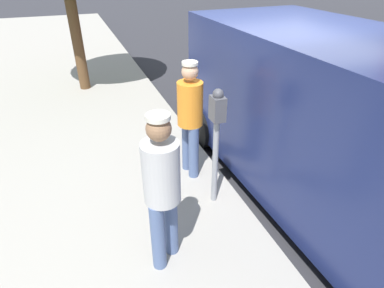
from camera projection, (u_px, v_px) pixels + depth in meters
name	position (u px, v px, depth m)	size (l,w,h in m)	color
ground_plane	(264.00, 154.00, 5.39)	(80.00, 80.00, 0.00)	#2D2D33
sidewalk_slab	(40.00, 198.00, 4.29)	(5.00, 32.00, 0.15)	#9E998E
parking_meter_near	(217.00, 129.00, 3.63)	(0.14, 0.18, 1.52)	gray
pedestrian_in_gray	(162.00, 186.00, 2.87)	(0.34, 0.34, 1.65)	#4C608C
pedestrian_in_orange	(190.00, 114.00, 4.22)	(0.34, 0.36, 1.63)	#4C608C
parked_van	(350.00, 128.00, 3.72)	(2.24, 5.25, 2.15)	navy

